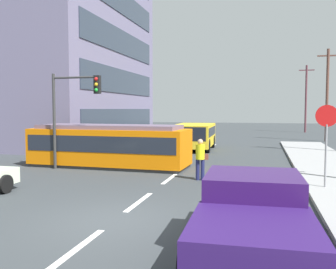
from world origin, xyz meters
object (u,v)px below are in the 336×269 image
streetcar_tram (109,145)px  parked_sedan_mid (107,146)px  pickup_truck_parked (253,216)px  stop_sign (327,129)px  city_bus (194,135)px  parked_sedan_far (149,138)px  parked_sedan_furthest (167,133)px  pedestrian_crossing (200,157)px  utility_pole_distant (306,97)px  traffic_light_mast (73,102)px  utility_pole_far (327,93)px

streetcar_tram → parked_sedan_mid: (-1.85, 3.96, -0.46)m
pickup_truck_parked → stop_sign: size_ratio=1.75×
city_bus → streetcar_tram: bearing=-107.6°
streetcar_tram → pickup_truck_parked: size_ratio=1.59×
streetcar_tram → parked_sedan_far: bearing=96.4°
pickup_truck_parked → parked_sedan_far: size_ratio=1.23×
parked_sedan_furthest → pedestrian_crossing: bearing=-71.8°
streetcar_tram → utility_pole_distant: size_ratio=0.98×
pedestrian_crossing → parked_sedan_furthest: bearing=108.2°
pedestrian_crossing → traffic_light_mast: bearing=169.6°
parked_sedan_mid → city_bus: bearing=45.7°
parked_sedan_mid → parked_sedan_far: same height
city_bus → parked_sedan_far: size_ratio=1.31×
parked_sedan_mid → traffic_light_mast: 5.86m
pickup_truck_parked → traffic_light_mast: (-8.50, 8.65, 2.39)m
pickup_truck_parked → parked_sedan_furthest: (-8.70, 27.18, -0.17)m
city_bus → parked_sedan_far: bearing=153.6°
pickup_truck_parked → parked_sedan_far: pickup_truck_parked is taller
pedestrian_crossing → stop_sign: size_ratio=0.58×
parked_sedan_furthest → traffic_light_mast: (0.20, -18.53, 2.57)m
pedestrian_crossing → parked_sedan_far: 14.43m
pedestrian_crossing → utility_pole_far: 22.31m
pedestrian_crossing → parked_sedan_far: size_ratio=0.41×
city_bus → traffic_light_mast: traffic_light_mast is taller
streetcar_tram → city_bus: 9.10m
traffic_light_mast → utility_pole_far: utility_pole_far is taller
pickup_truck_parked → traffic_light_mast: 12.36m
pedestrian_crossing → parked_sedan_mid: pedestrian_crossing is taller
city_bus → pedestrian_crossing: (2.23, -11.09, -0.09)m
stop_sign → utility_pole_distant: bearing=85.0°
pedestrian_crossing → utility_pole_distant: 34.58m
utility_pole_far → utility_pole_distant: (-0.36, 12.99, 0.03)m
pedestrian_crossing → utility_pole_distant: bearing=77.3°
pickup_truck_parked → stop_sign: 7.15m
parked_sedan_far → parked_sedan_furthest: bearing=92.4°
parked_sedan_furthest → stop_sign: stop_sign is taller
pedestrian_crossing → parked_sedan_mid: size_ratio=0.37×
pickup_truck_parked → parked_sedan_mid: bearing=123.2°
parked_sedan_far → parked_sedan_furthest: (-0.28, 6.63, 0.00)m
stop_sign → traffic_light_mast: bearing=169.3°
pickup_truck_parked → parked_sedan_far: bearing=112.3°
city_bus → utility_pole_distant: bearing=66.5°
parked_sedan_mid → utility_pole_distant: 30.99m
streetcar_tram → traffic_light_mast: bearing=-135.1°
city_bus → pedestrian_crossing: city_bus is taller
parked_sedan_furthest → stop_sign: size_ratio=1.48×
stop_sign → pedestrian_crossing: bearing=169.0°
city_bus → pickup_truck_parked: 19.12m
streetcar_tram → utility_pole_far: (12.91, 18.17, 3.16)m
parked_sedan_furthest → utility_pole_far: utility_pole_far is taller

